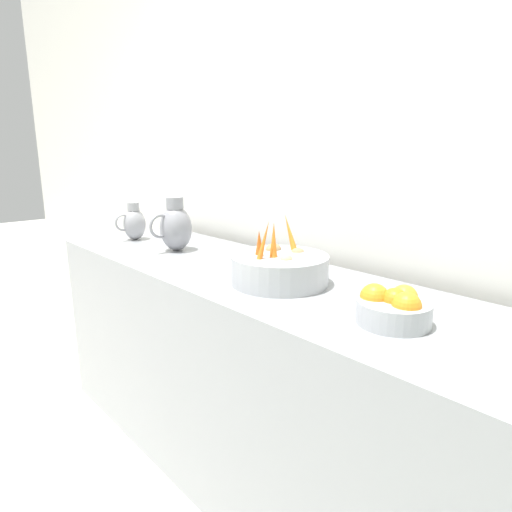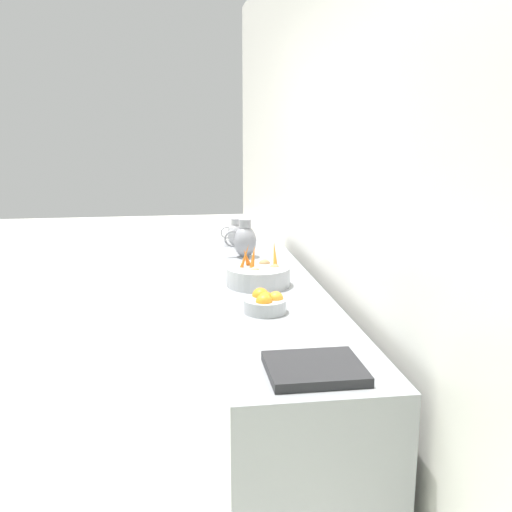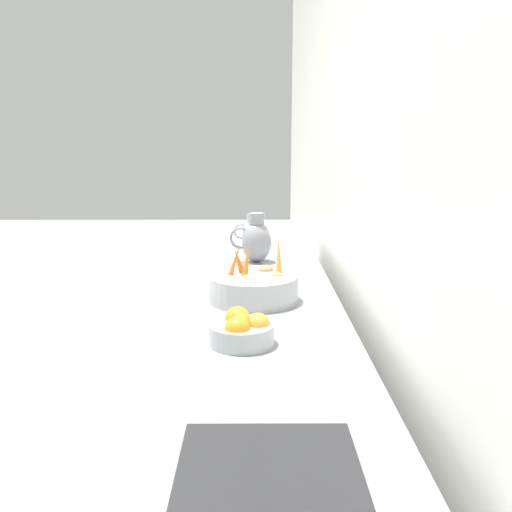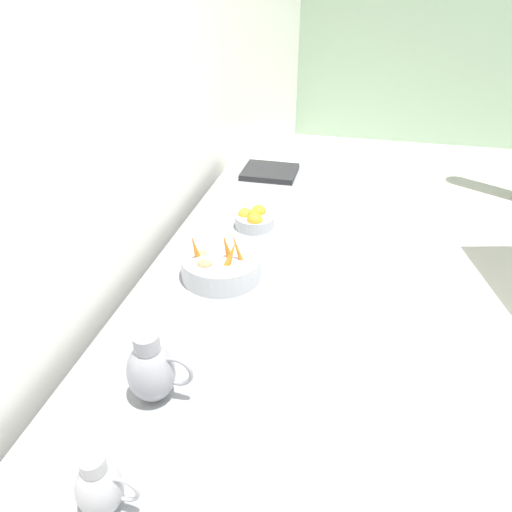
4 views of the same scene
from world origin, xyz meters
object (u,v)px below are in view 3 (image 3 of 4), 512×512
Objects in this scene: metal_pitcher_tall at (256,240)px; metal_pitcher_short at (252,233)px; vegetable_colander at (254,287)px; orange_bowl at (242,330)px.

metal_pitcher_tall is 0.37m from metal_pitcher_short.
orange_bowl is at bearing 85.74° from vegetable_colander.
vegetable_colander is at bearing 88.97° from metal_pitcher_tall.
metal_pitcher_tall is at bearing -91.03° from vegetable_colander.
orange_bowl is at bearing 87.66° from metal_pitcher_tall.
vegetable_colander is 1.72× the size of orange_bowl.
metal_pitcher_short is (-0.03, -1.55, 0.04)m from orange_bowl.
vegetable_colander is at bearing -94.26° from orange_bowl.
metal_pitcher_short is at bearing -86.54° from metal_pitcher_tall.
metal_pitcher_tall is (-0.01, -0.70, 0.06)m from vegetable_colander.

